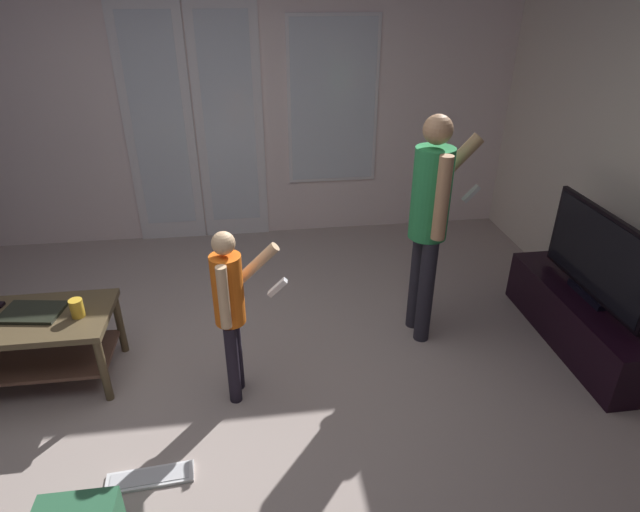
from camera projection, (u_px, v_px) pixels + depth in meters
ground_plane at (212, 416)px, 3.08m from camera, size 5.80×5.18×0.02m
wall_back_with_doors at (214, 103)px, 4.71m from camera, size 5.80×0.09×2.68m
coffee_table at (27, 335)px, 3.19m from camera, size 1.03×0.55×0.48m
tv_stand at (581, 320)px, 3.61m from camera, size 0.40×1.35×0.38m
flat_screen_tv at (598, 256)px, 3.38m from camera, size 0.08×1.02×0.61m
person_adult at (431, 212)px, 3.38m from camera, size 0.54×0.45×1.58m
person_child at (231, 303)px, 2.93m from camera, size 0.43×0.30×1.11m
loose_keyboard at (150, 478)px, 2.68m from camera, size 0.45×0.16×0.02m
laptop_closed at (32, 312)px, 3.16m from camera, size 0.38×0.29×0.02m
cup_near_edge at (77, 308)px, 3.11m from camera, size 0.08×0.08×0.12m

